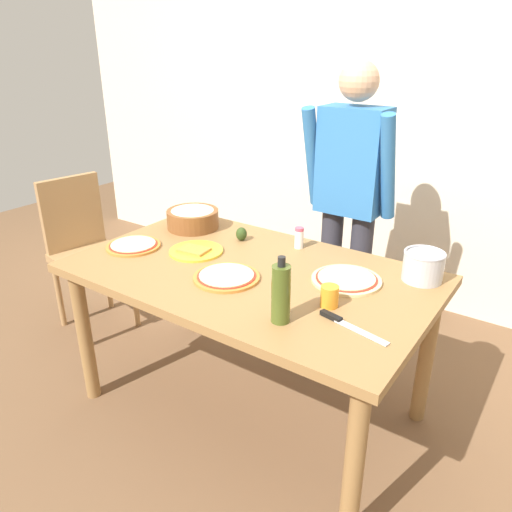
{
  "coord_description": "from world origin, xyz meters",
  "views": [
    {
      "loc": [
        1.16,
        -1.62,
        1.7
      ],
      "look_at": [
        0.0,
        0.05,
        0.81
      ],
      "focal_mm": 34.54,
      "sensor_mm": 36.0,
      "label": 1
    }
  ],
  "objects_px": {
    "pizza_raw_on_board": "(346,279)",
    "pizza_cooked_on_tray": "(133,245)",
    "cup_orange": "(329,296)",
    "plate_with_slice": "(196,251)",
    "chair_wooden_left": "(84,245)",
    "steel_pot": "(423,266)",
    "pizza_second_cooked": "(227,277)",
    "popcorn_bowl": "(193,217)",
    "dining_table": "(250,288)",
    "chef_knife": "(345,323)",
    "person_cook": "(350,196)",
    "avocado": "(241,234)",
    "salt_shaker": "(299,238)",
    "olive_oil_bottle": "(281,293)"
  },
  "relations": [
    {
      "from": "dining_table",
      "to": "popcorn_bowl",
      "type": "relative_size",
      "value": 5.71
    },
    {
      "from": "olive_oil_bottle",
      "to": "cup_orange",
      "type": "height_order",
      "value": "olive_oil_bottle"
    },
    {
      "from": "dining_table",
      "to": "popcorn_bowl",
      "type": "bearing_deg",
      "value": 154.87
    },
    {
      "from": "dining_table",
      "to": "pizza_second_cooked",
      "type": "relative_size",
      "value": 5.56
    },
    {
      "from": "person_cook",
      "to": "salt_shaker",
      "type": "bearing_deg",
      "value": -99.8
    },
    {
      "from": "dining_table",
      "to": "olive_oil_bottle",
      "type": "height_order",
      "value": "olive_oil_bottle"
    },
    {
      "from": "avocado",
      "to": "pizza_cooked_on_tray",
      "type": "bearing_deg",
      "value": -135.43
    },
    {
      "from": "person_cook",
      "to": "cup_orange",
      "type": "distance_m",
      "value": 0.92
    },
    {
      "from": "pizza_second_cooked",
      "to": "cup_orange",
      "type": "bearing_deg",
      "value": 4.3
    },
    {
      "from": "pizza_raw_on_board",
      "to": "pizza_second_cooked",
      "type": "relative_size",
      "value": 1.03
    },
    {
      "from": "pizza_cooked_on_tray",
      "to": "steel_pot",
      "type": "relative_size",
      "value": 1.53
    },
    {
      "from": "pizza_second_cooked",
      "to": "chef_knife",
      "type": "xyz_separation_m",
      "value": [
        0.58,
        -0.06,
        -0.0
      ]
    },
    {
      "from": "olive_oil_bottle",
      "to": "salt_shaker",
      "type": "height_order",
      "value": "olive_oil_bottle"
    },
    {
      "from": "pizza_raw_on_board",
      "to": "cup_orange",
      "type": "distance_m",
      "value": 0.24
    },
    {
      "from": "popcorn_bowl",
      "to": "chef_knife",
      "type": "height_order",
      "value": "popcorn_bowl"
    },
    {
      "from": "popcorn_bowl",
      "to": "dining_table",
      "type": "bearing_deg",
      "value": -25.13
    },
    {
      "from": "pizza_second_cooked",
      "to": "popcorn_bowl",
      "type": "height_order",
      "value": "popcorn_bowl"
    },
    {
      "from": "plate_with_slice",
      "to": "steel_pot",
      "type": "distance_m",
      "value": 1.05
    },
    {
      "from": "dining_table",
      "to": "popcorn_bowl",
      "type": "distance_m",
      "value": 0.65
    },
    {
      "from": "chef_knife",
      "to": "person_cook",
      "type": "bearing_deg",
      "value": 114.64
    },
    {
      "from": "pizza_raw_on_board",
      "to": "pizza_cooked_on_tray",
      "type": "relative_size",
      "value": 1.12
    },
    {
      "from": "cup_orange",
      "to": "plate_with_slice",
      "type": "bearing_deg",
      "value": 172.27
    },
    {
      "from": "dining_table",
      "to": "cup_orange",
      "type": "xyz_separation_m",
      "value": [
        0.44,
        -0.09,
        0.13
      ]
    },
    {
      "from": "pizza_second_cooked",
      "to": "avocado",
      "type": "distance_m",
      "value": 0.45
    },
    {
      "from": "pizza_cooked_on_tray",
      "to": "pizza_second_cooked",
      "type": "distance_m",
      "value": 0.6
    },
    {
      "from": "pizza_cooked_on_tray",
      "to": "cup_orange",
      "type": "xyz_separation_m",
      "value": [
        1.07,
        0.02,
        0.03
      ]
    },
    {
      "from": "chair_wooden_left",
      "to": "pizza_second_cooked",
      "type": "bearing_deg",
      "value": -9.49
    },
    {
      "from": "person_cook",
      "to": "chef_knife",
      "type": "xyz_separation_m",
      "value": [
        0.43,
        -0.94,
        -0.17
      ]
    },
    {
      "from": "person_cook",
      "to": "pizza_cooked_on_tray",
      "type": "xyz_separation_m",
      "value": [
        -0.75,
        -0.87,
        -0.17
      ]
    },
    {
      "from": "pizza_second_cooked",
      "to": "steel_pot",
      "type": "relative_size",
      "value": 1.66
    },
    {
      "from": "dining_table",
      "to": "steel_pot",
      "type": "bearing_deg",
      "value": 27.19
    },
    {
      "from": "dining_table",
      "to": "pizza_cooked_on_tray",
      "type": "bearing_deg",
      "value": -169.76
    },
    {
      "from": "pizza_cooked_on_tray",
      "to": "salt_shaker",
      "type": "height_order",
      "value": "salt_shaker"
    },
    {
      "from": "chair_wooden_left",
      "to": "steel_pot",
      "type": "height_order",
      "value": "chair_wooden_left"
    },
    {
      "from": "pizza_cooked_on_tray",
      "to": "popcorn_bowl",
      "type": "height_order",
      "value": "popcorn_bowl"
    },
    {
      "from": "steel_pot",
      "to": "salt_shaker",
      "type": "bearing_deg",
      "value": 179.13
    },
    {
      "from": "chair_wooden_left",
      "to": "popcorn_bowl",
      "type": "distance_m",
      "value": 0.82
    },
    {
      "from": "pizza_raw_on_board",
      "to": "steel_pot",
      "type": "bearing_deg",
      "value": 37.26
    },
    {
      "from": "person_cook",
      "to": "pizza_raw_on_board",
      "type": "relative_size",
      "value": 5.45
    },
    {
      "from": "chair_wooden_left",
      "to": "pizza_raw_on_board",
      "type": "distance_m",
      "value": 1.74
    },
    {
      "from": "cup_orange",
      "to": "pizza_second_cooked",
      "type": "bearing_deg",
      "value": -175.7
    },
    {
      "from": "chair_wooden_left",
      "to": "avocado",
      "type": "distance_m",
      "value": 1.12
    },
    {
      "from": "olive_oil_bottle",
      "to": "pizza_raw_on_board",
      "type": "bearing_deg",
      "value": 82.41
    },
    {
      "from": "popcorn_bowl",
      "to": "steel_pot",
      "type": "distance_m",
      "value": 1.23
    },
    {
      "from": "dining_table",
      "to": "pizza_second_cooked",
      "type": "xyz_separation_m",
      "value": [
        -0.03,
        -0.13,
        0.1
      ]
    },
    {
      "from": "cup_orange",
      "to": "salt_shaker",
      "type": "bearing_deg",
      "value": 131.59
    },
    {
      "from": "pizza_second_cooked",
      "to": "popcorn_bowl",
      "type": "xyz_separation_m",
      "value": [
        -0.54,
        0.39,
        0.05
      ]
    },
    {
      "from": "person_cook",
      "to": "plate_with_slice",
      "type": "relative_size",
      "value": 6.23
    },
    {
      "from": "chef_knife",
      "to": "avocado",
      "type": "bearing_deg",
      "value": 150.42
    },
    {
      "from": "pizza_cooked_on_tray",
      "to": "steel_pot",
      "type": "bearing_deg",
      "value": 19.37
    }
  ]
}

